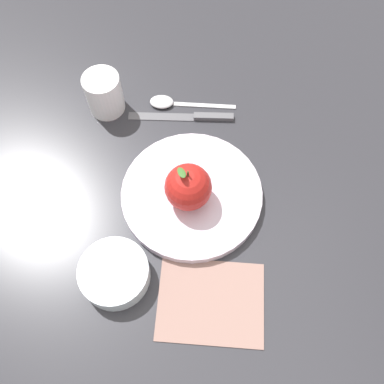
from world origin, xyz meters
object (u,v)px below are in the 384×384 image
object	(u,v)px
knife	(189,117)
spoon	(169,103)
side_bowl	(112,273)
apple	(186,187)
dinner_plate	(192,194)
linen_napkin	(208,301)
cup	(102,92)

from	to	relation	value
knife	spoon	size ratio (longest dim) A/B	1.20
side_bowl	spoon	distance (m)	0.37
apple	knife	xyz separation A→B (m)	(-0.00, -0.19, -0.06)
knife	spoon	world-z (taller)	spoon
dinner_plate	linen_napkin	size ratio (longest dim) A/B	1.47
dinner_plate	side_bowl	xyz separation A→B (m)	(0.13, 0.15, 0.01)
dinner_plate	knife	xyz separation A→B (m)	(0.01, -0.18, -0.01)
spoon	cup	bearing A→B (deg)	3.31
dinner_plate	side_bowl	bearing A→B (deg)	48.58
dinner_plate	side_bowl	size ratio (longest dim) A/B	2.21
dinner_plate	spoon	world-z (taller)	dinner_plate
knife	apple	bearing A→B (deg)	88.73
apple	spoon	distance (m)	0.23
spoon	side_bowl	bearing A→B (deg)	76.77
apple	side_bowl	distance (m)	0.19
linen_napkin	cup	bearing A→B (deg)	-62.85
apple	cup	size ratio (longest dim) A/B	1.12
cup	spoon	world-z (taller)	cup
side_bowl	linen_napkin	size ratio (longest dim) A/B	0.67
dinner_plate	knife	bearing A→B (deg)	-87.96
apple	linen_napkin	distance (m)	0.19
apple	spoon	world-z (taller)	apple
cup	spoon	size ratio (longest dim) A/B	0.48
side_bowl	cup	world-z (taller)	cup
spoon	linen_napkin	distance (m)	0.41
apple	side_bowl	world-z (taller)	apple
cup	linen_napkin	xyz separation A→B (m)	(-0.20, 0.39, -0.04)
apple	knife	world-z (taller)	apple
dinner_plate	cup	distance (m)	0.27
dinner_plate	spoon	xyz separation A→B (m)	(0.05, -0.21, -0.01)
apple	side_bowl	bearing A→B (deg)	48.78
apple	cup	distance (m)	0.27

